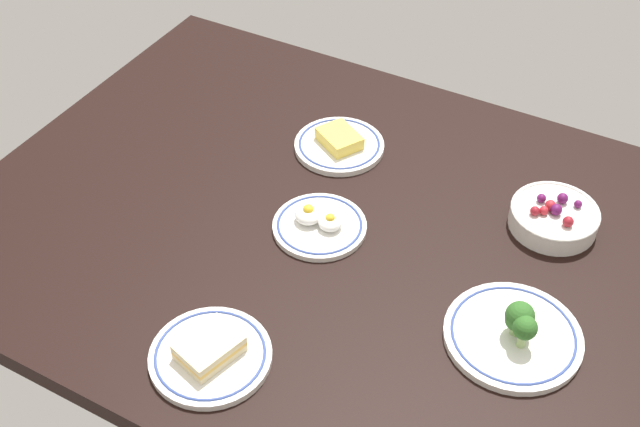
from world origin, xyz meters
The scene contains 6 objects.
dining_table centered at (0.00, 0.00, 2.00)cm, with size 133.49×104.36×4.00cm, color black.
plate_eggs centered at (0.76, -1.80, 5.13)cm, with size 17.74×17.74×4.84cm.
plate_sandwich centered at (-0.48, -36.73, 5.31)cm, with size 19.91×19.91×4.45cm.
plate_cheese centered at (-7.13, 21.46, 5.18)cm, with size 18.81×18.81×3.98cm.
plate_broccoli centered at (41.43, -9.54, 5.95)cm, with size 22.82×22.82×8.06cm.
bowl_berries centered at (39.01, 19.87, 6.38)cm, with size 16.54×16.54×6.07cm.
Camera 1 is at (53.94, -98.82, 110.99)cm, focal length 45.92 mm.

